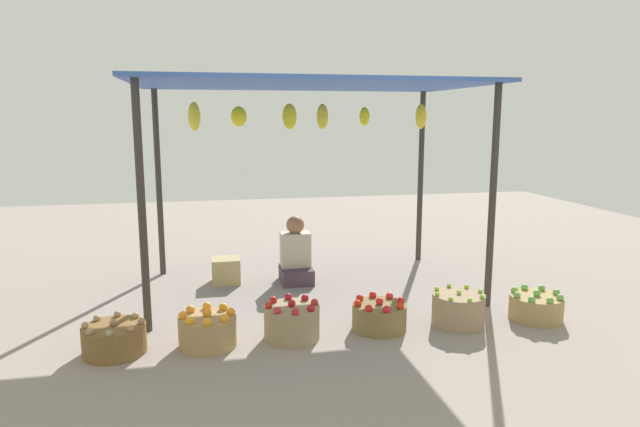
{
  "coord_description": "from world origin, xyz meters",
  "views": [
    {
      "loc": [
        -1.11,
        -5.9,
        1.9
      ],
      "look_at": [
        0.0,
        -0.55,
        0.95
      ],
      "focal_mm": 31.04,
      "sensor_mm": 36.0,
      "label": 1
    }
  ],
  "objects_px": {
    "basket_red_tomatoes": "(379,316)",
    "basket_green_apples": "(536,307)",
    "wooden_crate_near_vendor": "(226,270)",
    "vendor_person": "(296,257)",
    "basket_oranges": "(208,330)",
    "basket_limes": "(458,309)",
    "basket_red_apples": "(292,322)",
    "basket_potatoes": "(114,339)"
  },
  "relations": [
    {
      "from": "vendor_person",
      "to": "basket_potatoes",
      "type": "distance_m",
      "value": 2.44
    },
    {
      "from": "vendor_person",
      "to": "basket_potatoes",
      "type": "relative_size",
      "value": 1.54
    },
    {
      "from": "vendor_person",
      "to": "basket_potatoes",
      "type": "height_order",
      "value": "vendor_person"
    },
    {
      "from": "basket_oranges",
      "to": "basket_red_apples",
      "type": "xyz_separation_m",
      "value": [
        0.72,
        0.03,
        0.01
      ]
    },
    {
      "from": "basket_red_tomatoes",
      "to": "vendor_person",
      "type": "bearing_deg",
      "value": 107.29
    },
    {
      "from": "basket_limes",
      "to": "basket_oranges",
      "type": "bearing_deg",
      "value": -179.42
    },
    {
      "from": "basket_oranges",
      "to": "wooden_crate_near_vendor",
      "type": "xyz_separation_m",
      "value": [
        0.22,
        1.81,
        0.01
      ]
    },
    {
      "from": "vendor_person",
      "to": "basket_red_tomatoes",
      "type": "height_order",
      "value": "vendor_person"
    },
    {
      "from": "basket_red_apples",
      "to": "basket_red_tomatoes",
      "type": "height_order",
      "value": "basket_red_apples"
    },
    {
      "from": "basket_red_tomatoes",
      "to": "basket_potatoes",
      "type": "bearing_deg",
      "value": -178.57
    },
    {
      "from": "basket_oranges",
      "to": "basket_limes",
      "type": "height_order",
      "value": "basket_limes"
    },
    {
      "from": "basket_red_tomatoes",
      "to": "basket_green_apples",
      "type": "xyz_separation_m",
      "value": [
        1.54,
        -0.06,
        -0.0
      ]
    },
    {
      "from": "basket_oranges",
      "to": "basket_red_tomatoes",
      "type": "distance_m",
      "value": 1.53
    },
    {
      "from": "basket_potatoes",
      "to": "wooden_crate_near_vendor",
      "type": "distance_m",
      "value": 2.04
    },
    {
      "from": "vendor_person",
      "to": "basket_oranges",
      "type": "distance_m",
      "value": 1.98
    },
    {
      "from": "basket_red_apples",
      "to": "basket_oranges",
      "type": "bearing_deg",
      "value": -177.91
    },
    {
      "from": "basket_oranges",
      "to": "basket_red_tomatoes",
      "type": "xyz_separation_m",
      "value": [
        1.53,
        0.07,
        -0.02
      ]
    },
    {
      "from": "basket_potatoes",
      "to": "basket_oranges",
      "type": "height_order",
      "value": "basket_oranges"
    },
    {
      "from": "basket_oranges",
      "to": "wooden_crate_near_vendor",
      "type": "height_order",
      "value": "basket_oranges"
    },
    {
      "from": "basket_oranges",
      "to": "wooden_crate_near_vendor",
      "type": "distance_m",
      "value": 1.82
    },
    {
      "from": "basket_red_apples",
      "to": "basket_red_tomatoes",
      "type": "distance_m",
      "value": 0.81
    },
    {
      "from": "basket_oranges",
      "to": "basket_green_apples",
      "type": "xyz_separation_m",
      "value": [
        3.07,
        0.01,
        -0.02
      ]
    },
    {
      "from": "basket_potatoes",
      "to": "basket_oranges",
      "type": "bearing_deg",
      "value": -1.28
    },
    {
      "from": "basket_green_apples",
      "to": "wooden_crate_near_vendor",
      "type": "relative_size",
      "value": 1.55
    },
    {
      "from": "basket_red_apples",
      "to": "wooden_crate_near_vendor",
      "type": "relative_size",
      "value": 1.51
    },
    {
      "from": "vendor_person",
      "to": "wooden_crate_near_vendor",
      "type": "relative_size",
      "value": 2.43
    },
    {
      "from": "basket_green_apples",
      "to": "basket_limes",
      "type": "bearing_deg",
      "value": 179.18
    },
    {
      "from": "basket_red_apples",
      "to": "wooden_crate_near_vendor",
      "type": "distance_m",
      "value": 1.85
    },
    {
      "from": "basket_red_tomatoes",
      "to": "basket_green_apples",
      "type": "height_order",
      "value": "basket_red_tomatoes"
    },
    {
      "from": "vendor_person",
      "to": "basket_green_apples",
      "type": "height_order",
      "value": "vendor_person"
    },
    {
      "from": "basket_red_apples",
      "to": "basket_green_apples",
      "type": "distance_m",
      "value": 2.35
    },
    {
      "from": "vendor_person",
      "to": "basket_green_apples",
      "type": "bearing_deg",
      "value": -39.36
    },
    {
      "from": "vendor_person",
      "to": "basket_oranges",
      "type": "height_order",
      "value": "vendor_person"
    },
    {
      "from": "vendor_person",
      "to": "basket_red_tomatoes",
      "type": "xyz_separation_m",
      "value": [
        0.5,
        -1.62,
        -0.17
      ]
    },
    {
      "from": "basket_red_apples",
      "to": "basket_limes",
      "type": "height_order",
      "value": "basket_red_apples"
    },
    {
      "from": "basket_limes",
      "to": "basket_green_apples",
      "type": "relative_size",
      "value": 0.97
    },
    {
      "from": "basket_limes",
      "to": "wooden_crate_near_vendor",
      "type": "bearing_deg",
      "value": 139.04
    },
    {
      "from": "basket_green_apples",
      "to": "wooden_crate_near_vendor",
      "type": "distance_m",
      "value": 3.37
    },
    {
      "from": "basket_potatoes",
      "to": "basket_limes",
      "type": "distance_m",
      "value": 3.02
    },
    {
      "from": "vendor_person",
      "to": "basket_oranges",
      "type": "xyz_separation_m",
      "value": [
        -1.03,
        -1.69,
        -0.16
      ]
    },
    {
      "from": "vendor_person",
      "to": "basket_red_apples",
      "type": "bearing_deg",
      "value": -100.44
    },
    {
      "from": "basket_red_tomatoes",
      "to": "basket_oranges",
      "type": "bearing_deg",
      "value": -177.25
    }
  ]
}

